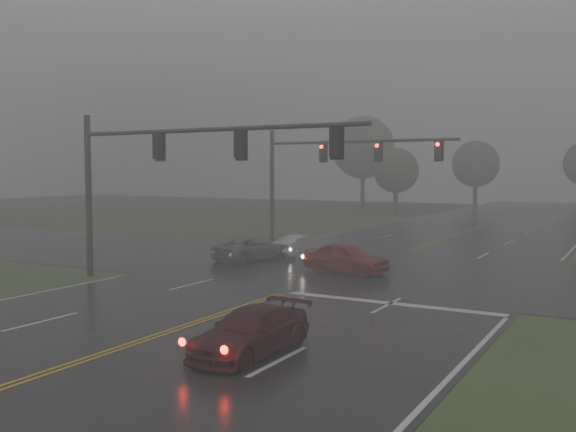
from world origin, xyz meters
The scene contains 12 objects.
main_road centered at (0.00, 20.00, 0.00)m, with size 18.00×160.00×0.02m, color black.
cross_street centered at (0.00, 22.00, 0.00)m, with size 120.00×14.00×0.02m, color black.
stop_bar centered at (4.50, 14.40, 0.00)m, with size 8.50×0.50×0.01m, color silver.
sedan_maroon centered at (3.51, 6.22, 0.00)m, with size 1.72×4.22×1.22m, color #35090C.
sedan_red centered at (0.07, 20.25, 0.00)m, with size 1.74×4.32×1.47m, color maroon.
sedan_silver centered at (-4.69, 24.70, 0.00)m, with size 1.33×3.82×1.26m, color #9FA2A7.
car_grey centered at (-6.32, 21.78, 0.00)m, with size 2.18×4.72×1.31m, color #54565B.
signal_gantry_near centered at (-5.75, 13.56, 5.35)m, with size 14.34×0.33×7.58m.
signal_gantry_far centered at (-6.16, 30.51, 5.47)m, with size 13.23×0.40×7.81m.
tree_nw_a centered at (-12.67, 62.79, 5.04)m, with size 5.22×5.22×7.67m.
tree_n_mid centered at (-7.03, 77.79, 5.91)m, with size 6.12×6.12×8.99m.
tree_nw_b centered at (-20.58, 71.93, 8.14)m, with size 8.42×8.42×12.37m.
Camera 1 is at (12.72, -8.17, 4.97)m, focal length 40.00 mm.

